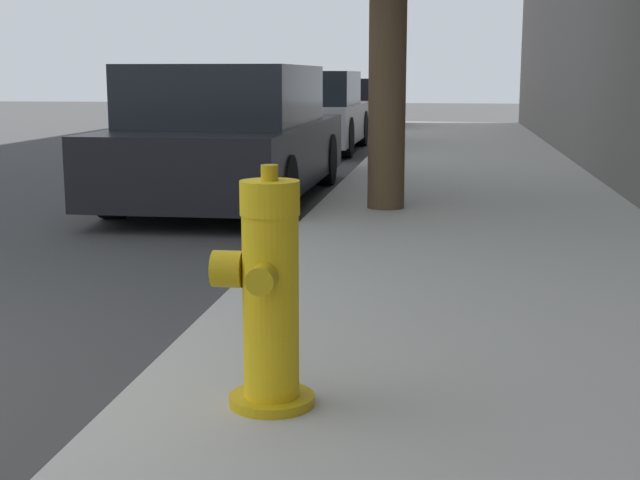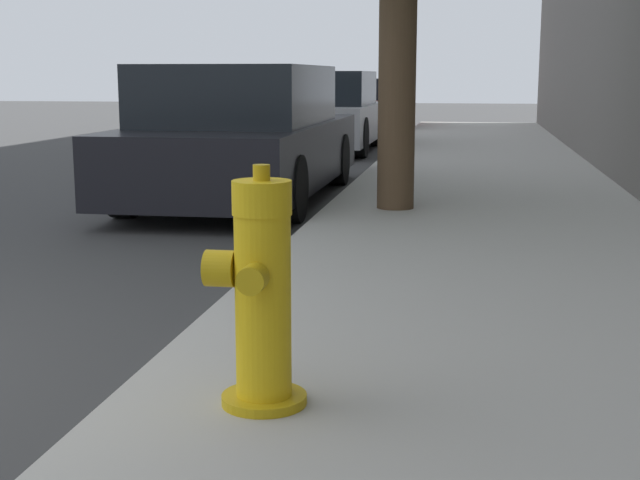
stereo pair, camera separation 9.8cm
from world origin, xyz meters
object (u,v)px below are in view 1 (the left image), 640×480
parked_car_near (232,137)px  parked_car_mid (309,113)px  fire_hydrant (269,296)px  parked_car_far (355,105)px

parked_car_near → parked_car_mid: size_ratio=1.15×
parked_car_near → parked_car_mid: (-0.16, 6.24, -0.01)m
parked_car_near → parked_car_mid: 6.24m
fire_hydrant → parked_car_mid: bearing=98.3°
parked_car_mid → parked_car_far: parked_car_mid is taller
fire_hydrant → parked_car_far: parked_car_far is taller
parked_car_mid → parked_car_far: (0.16, 6.05, -0.05)m
parked_car_far → parked_car_mid: bearing=-91.5°
fire_hydrant → parked_car_near: bearing=105.0°
fire_hydrant → parked_car_near: parked_car_near is taller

